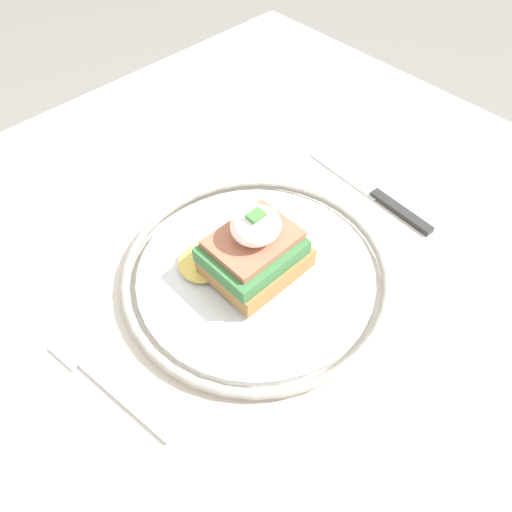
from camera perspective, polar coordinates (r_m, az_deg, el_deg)
name	(u,v)px	position (r m, az deg, el deg)	size (l,w,h in m)	color
ground_plane	(266,498)	(1.18, 1.10, -25.91)	(6.00, 6.00, 0.00)	gray
dining_table	(273,360)	(0.59, 2.00, -11.79)	(0.90, 0.92, 0.73)	beige
plate	(256,273)	(0.51, 0.00, -1.92)	(0.28, 0.28, 0.02)	silver
sandwich	(254,250)	(0.49, -0.29, 0.68)	(0.11, 0.11, 0.08)	#9E703D
fork	(104,381)	(0.48, -17.00, -13.55)	(0.04, 0.15, 0.00)	silver
knife	(378,196)	(0.62, 13.77, 6.69)	(0.03, 0.19, 0.01)	#2D2D2D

